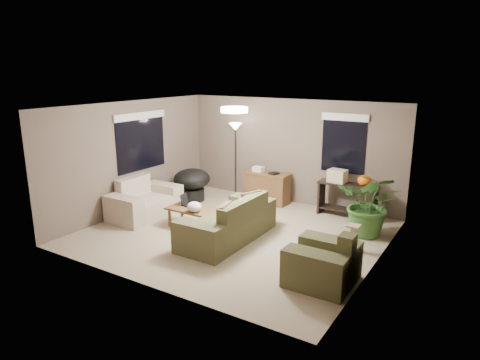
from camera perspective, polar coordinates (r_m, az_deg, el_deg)
The scene contains 20 objects.
room_shell at distance 8.22m, azimuth -0.74°, elevation 1.05°, with size 5.50×5.50×5.50m.
main_sofa at distance 8.19m, azimuth -1.39°, elevation -6.00°, with size 0.95×2.20×0.85m.
throw_pillows at distance 7.94m, azimuth 0.13°, elevation -3.94°, with size 0.37×1.40×0.47m.
loveseat at distance 9.71m, azimuth -12.68°, elevation -3.01°, with size 0.90×1.60×0.85m.
armchair at distance 6.75m, azimuth 11.05°, elevation -10.96°, with size 0.95×1.00×0.85m.
coffee_table at distance 8.82m, azimuth -6.51°, elevation -4.12°, with size 1.00×0.55×0.42m.
laptop at distance 8.96m, azimuth -6.99°, elevation -3.02°, with size 0.38×0.27×0.24m.
plastic_bag at distance 8.54m, azimuth -6.11°, elevation -3.58°, with size 0.30×0.27×0.21m, color white.
desk at distance 10.41m, azimuth 3.64°, elevation -1.01°, with size 1.10×0.50×0.75m.
desk_papers at distance 10.36m, azimuth 2.89°, elevation 1.35°, with size 0.69×0.28×0.12m.
console_table at distance 9.69m, azimuth 14.10°, elevation -2.27°, with size 1.30×0.40×0.75m.
pumpkin at distance 9.48m, azimuth 16.27°, elevation -0.07°, with size 0.29×0.29×0.24m, color orange.
cardboard_box at distance 9.64m, azimuth 12.86°, elevation 0.54°, with size 0.38×0.28×0.28m, color beige.
papasan_chair at distance 10.60m, azimuth -6.43°, elevation -0.29°, with size 0.99×0.99×0.80m.
floor_lamp at distance 10.42m, azimuth -0.62°, elevation 5.90°, with size 0.32×0.32×1.91m.
ceiling_fixture at distance 8.02m, azimuth -0.76°, elevation 9.34°, with size 0.50×0.50×0.10m, color white.
houseplant at distance 8.68m, azimuth 16.95°, elevation -3.97°, with size 1.17×1.30×1.01m, color #2D5923.
cat_scratching_post at distance 7.96m, azimuth 14.79°, elevation -7.76°, with size 0.32×0.32×0.50m.
window_left at distance 10.04m, azimuth -13.11°, elevation 6.27°, with size 0.05×1.56×1.33m.
window_back at distance 9.78m, azimuth 13.72°, elevation 6.04°, with size 1.06×0.05×1.33m.
Camera 1 is at (4.31, -6.73, 3.18)m, focal length 32.00 mm.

